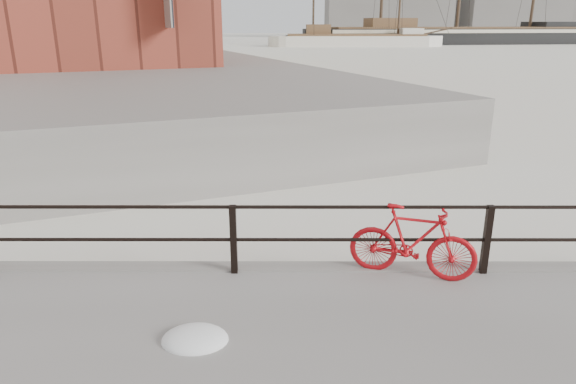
% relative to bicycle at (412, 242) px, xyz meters
% --- Properties ---
extents(far_quay, '(78.44, 148.07, 1.80)m').
position_rel_bicycle_xyz_m(far_quay, '(-35.45, 72.25, 0.03)').
color(far_quay, gray).
rests_on(far_quay, ground).
extents(bicycle, '(1.71, 0.76, 1.03)m').
position_rel_bicycle_xyz_m(bicycle, '(0.00, 0.00, 0.00)').
color(bicycle, '#AF0B11').
rests_on(bicycle, promenade).
extents(barque_black, '(66.60, 30.69, 35.99)m').
position_rel_bicycle_xyz_m(barque_black, '(29.11, 92.26, -0.87)').
color(barque_black, black).
rests_on(barque_black, ground).
extents(schooner_mid, '(30.85, 13.15, 21.98)m').
position_rel_bicycle_xyz_m(schooner_mid, '(9.31, 81.92, -0.87)').
color(schooner_mid, beige).
rests_on(schooner_mid, ground).
extents(schooner_left, '(23.03, 12.14, 17.06)m').
position_rel_bicycle_xyz_m(schooner_left, '(-26.59, 69.72, -0.87)').
color(schooner_left, white).
rests_on(schooner_left, ground).
extents(workboat_far, '(10.23, 7.43, 7.00)m').
position_rel_bicycle_xyz_m(workboat_far, '(-23.16, 47.06, -0.87)').
color(workboat_far, black).
rests_on(workboat_far, ground).
extents(industrial_west, '(32.00, 18.00, 18.00)m').
position_rel_bicycle_xyz_m(industrial_west, '(24.55, 140.25, 8.13)').
color(industrial_west, gray).
rests_on(industrial_west, ground).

